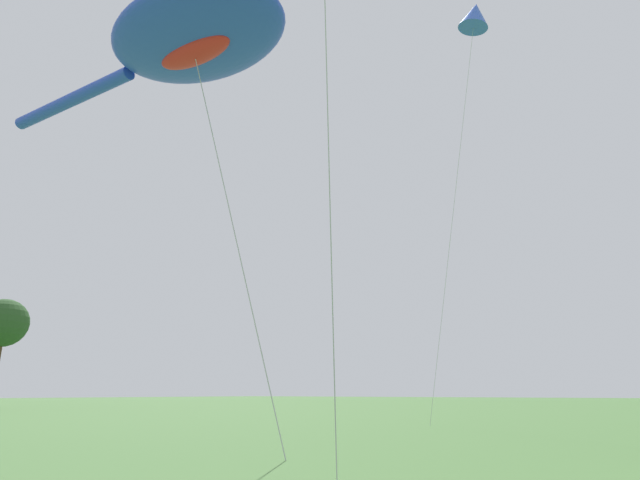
# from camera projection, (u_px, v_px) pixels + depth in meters

# --- Properties ---
(big_show_kite) EXTENTS (4.05, 11.58, 11.47)m
(big_show_kite) POSITION_uv_depth(u_px,v_px,m) (190.00, 40.00, 14.58)
(big_show_kite) COLOR blue
(big_show_kite) RESTS_ON ground
(small_kite_tiny_distant) EXTENTS (2.51, 4.85, 18.01)m
(small_kite_tiny_distant) POSITION_uv_depth(u_px,v_px,m) (475.00, 16.00, 22.86)
(small_kite_tiny_distant) COLOR blue
(small_kite_tiny_distant) RESTS_ON ground
(tree_pine_center) EXTENTS (4.15, 4.15, 9.26)m
(tree_pine_center) POSITION_uv_depth(u_px,v_px,m) (3.00, 324.00, 45.19)
(tree_pine_center) COLOR #513823
(tree_pine_center) RESTS_ON ground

